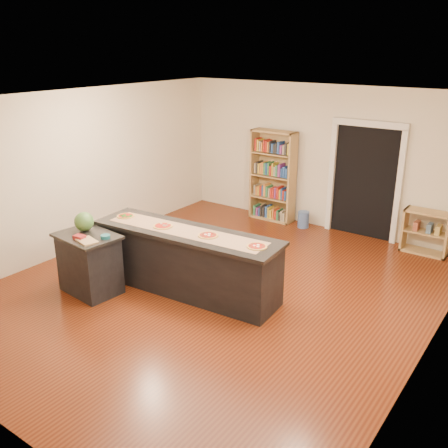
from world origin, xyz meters
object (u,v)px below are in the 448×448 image
Objects in this scene: side_counter at (90,263)px; waste_bin at (303,219)px; kitchen_island at (187,261)px; low_shelf at (426,232)px; bookshelf at (273,176)px; watermelon at (84,222)px.

waste_bin is at bearing 78.86° from side_counter.
waste_bin is (0.15, 3.48, -0.32)m from kitchen_island.
side_counter is (-1.15, -0.85, -0.03)m from kitchen_island.
side_counter reaches higher than low_shelf.
bookshelf is (0.53, 4.40, 0.48)m from side_counter.
watermelon is at bearing -154.82° from kitchen_island.
low_shelf is (3.65, 4.40, -0.07)m from side_counter.
bookshelf reaches higher than kitchen_island.
side_counter is at bearing -96.84° from bookshelf.
kitchen_island is 3.50m from waste_bin.
watermelon reaches higher than low_shelf.
low_shelf is at bearing 50.55° from kitchen_island.
kitchen_island reaches higher than waste_bin.
kitchen_island is 1.56× the size of bookshelf.
side_counter is 5.71m from low_shelf.
kitchen_island is at bearing 29.55° from watermelon.
watermelon reaches higher than waste_bin.
kitchen_island is 3.74× the size of low_shelf.
watermelon is at bearing -131.56° from low_shelf.
waste_bin is at bearing -4.82° from bookshelf.
bookshelf reaches higher than low_shelf.
bookshelf is 1.10m from waste_bin.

